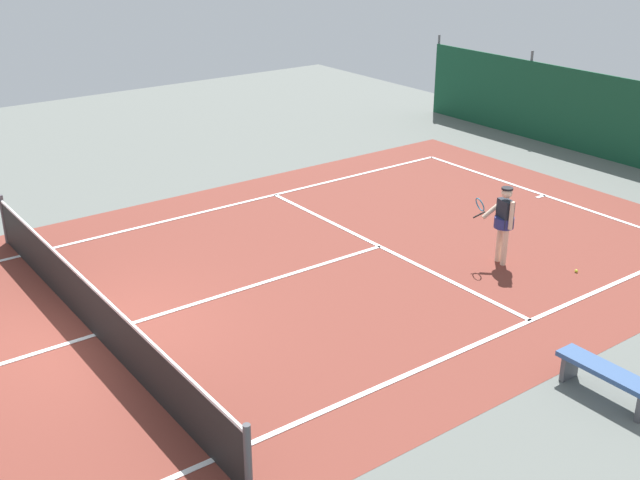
{
  "coord_description": "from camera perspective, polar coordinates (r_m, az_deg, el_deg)",
  "views": [
    {
      "loc": [
        11.75,
        -3.89,
        6.77
      ],
      "look_at": [
        0.63,
        4.32,
        0.9
      ],
      "focal_mm": 44.11,
      "sensor_mm": 36.0,
      "label": 1
    }
  ],
  "objects": [
    {
      "name": "ground_plane",
      "position": [
        14.11,
        -15.96,
        -6.66
      ],
      "size": [
        36.0,
        36.0,
        0.0
      ],
      "primitive_type": "plane",
      "color": "slate"
    },
    {
      "name": "tennis_net",
      "position": [
        13.87,
        -16.19,
        -4.82
      ],
      "size": [
        10.12,
        0.1,
        1.1
      ],
      "color": "black",
      "rests_on": "ground"
    },
    {
      "name": "tennis_player",
      "position": [
        16.27,
        13.17,
        1.47
      ],
      "size": [
        0.82,
        0.67,
        1.64
      ],
      "rotation": [
        0.0,
        0.0,
        2.85
      ],
      "color": "beige",
      "rests_on": "ground"
    },
    {
      "name": "tennis_ball_midcourt",
      "position": [
        17.84,
        12.98,
        0.21
      ],
      "size": [
        0.07,
        0.07,
        0.07
      ],
      "primitive_type": "sphere",
      "color": "#CCDB33",
      "rests_on": "ground"
    },
    {
      "name": "courtside_bench",
      "position": [
        12.54,
        20.13,
        -9.24
      ],
      "size": [
        1.6,
        0.4,
        0.49
      ],
      "color": "#335184",
      "rests_on": "ground"
    },
    {
      "name": "tennis_ball_near_player",
      "position": [
        16.6,
        18.1,
        -2.16
      ],
      "size": [
        0.07,
        0.07,
        0.07
      ],
      "primitive_type": "sphere",
      "color": "#CCDB33",
      "rests_on": "ground"
    },
    {
      "name": "court_surface",
      "position": [
        14.1,
        -15.96,
        -6.64
      ],
      "size": [
        11.02,
        26.6,
        0.01
      ],
      "color": "brown",
      "rests_on": "ground"
    }
  ]
}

